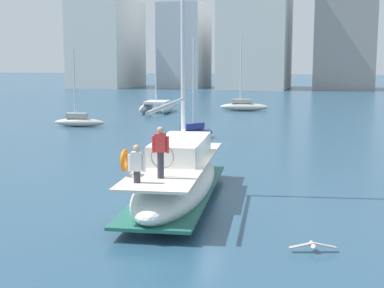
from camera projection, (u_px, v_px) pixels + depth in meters
The scene contains 8 objects.
ground_plane at pixel (186, 200), 19.86m from camera, with size 400.00×400.00×0.00m, color #284C66.
main_sailboat at pixel (178, 176), 19.48m from camera, with size 3.40×9.80×13.57m.
moored_sloop_near at pixel (244, 106), 55.36m from camera, with size 4.95×1.44×7.55m.
moored_catamaran at pixel (79, 121), 42.03m from camera, with size 4.06×1.41×5.87m.
moored_cutter_right at pixel (157, 106), 53.63m from camera, with size 3.31×5.88×9.21m.
moored_ketch_distant at pixel (191, 132), 35.21m from camera, with size 2.90×3.81×6.46m.
seagull at pixel (313, 246), 14.37m from camera, with size 1.23×0.52×0.18m.
waterfront_buildings at pixel (294, 34), 98.76m from camera, with size 85.19×21.09×24.52m.
Camera 1 is at (5.14, -18.64, 4.97)m, focal length 51.13 mm.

